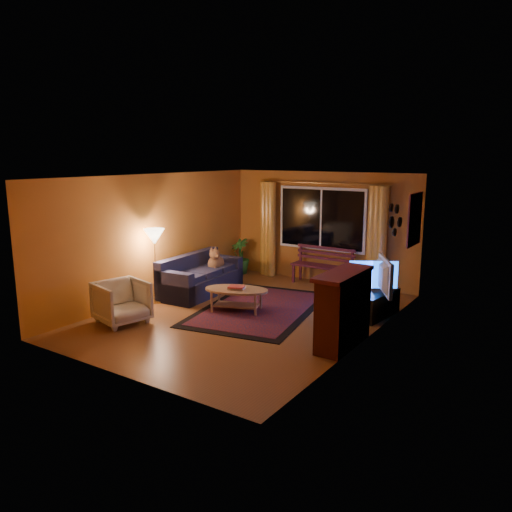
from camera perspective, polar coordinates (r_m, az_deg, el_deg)
The scene contains 22 objects.
floor at distance 9.14m, azimuth -1.05°, elevation -6.84°, with size 4.50×6.00×0.02m, color brown.
ceiling at distance 8.69m, azimuth -1.11°, elevation 9.15°, with size 4.50×6.00×0.02m, color white.
wall_back at distance 11.40m, azimuth 7.56°, elevation 3.26°, with size 4.50×0.02×2.50m, color #BF732A.
wall_left at distance 10.26m, azimuth -11.53°, elevation 2.21°, with size 0.02×6.00×2.50m, color #BF732A.
wall_right at distance 7.79m, azimuth 12.73°, elevation -0.76°, with size 0.02×6.00×2.50m, color #BF732A.
window at distance 11.32m, azimuth 7.44°, elevation 4.22°, with size 2.00×0.02×1.30m, color black.
curtain_rod at distance 11.20m, azimuth 7.44°, elevation 8.26°, with size 0.03×0.03×3.20m, color #BF8C3F.
curtain_left at distance 11.96m, azimuth 1.44°, elevation 3.11°, with size 0.36×0.36×2.24m, color gold.
curtain_right at distance 10.78m, azimuth 13.69°, elevation 1.86°, with size 0.36×0.36×2.24m, color gold.
bench at distance 11.25m, azimuth 7.54°, elevation -2.24°, with size 1.42×0.42×0.42m, color #4A1723.
potted_plant at distance 12.20m, azimuth -1.88°, elevation -0.02°, with size 0.48×0.48×0.86m, color #235B1E.
sofa at distance 10.51m, azimuth -6.30°, elevation -2.12°, with size 0.85×1.99×0.81m, color #242441.
dog at distance 10.76m, azimuth -4.61°, elevation -0.33°, with size 0.36×0.49×0.54m, color #8D5D3A, non-canonical shape.
armchair at distance 8.94m, azimuth -15.10°, elevation -4.89°, with size 0.79×0.74×0.81m, color beige.
floor_lamp at distance 9.94m, azimuth -11.41°, elevation -1.14°, with size 0.24×0.24×1.46m, color #BF8C3F.
rug at distance 9.50m, azimuth 0.36°, elevation -6.00°, with size 1.98×3.12×0.02m, color maroon.
coffee_table at distance 9.30m, azimuth -2.24°, elevation -5.05°, with size 1.20×1.20×0.44m, color #987251.
tv_console at distance 9.26m, azimuth 13.70°, elevation -5.40°, with size 0.36×1.09×0.45m, color black.
television at distance 9.12m, azimuth 13.86°, elevation -2.17°, with size 1.08×0.14×0.62m, color black.
fireplace at distance 7.69m, azimuth 9.96°, elevation -6.22°, with size 0.40×1.20×1.10m, color maroon.
mirror_cluster at distance 8.93m, azimuth 15.59°, elevation 4.22°, with size 0.06×0.60×0.56m, color black, non-canonical shape.
painting at distance 10.04m, azimuth 17.66°, elevation 4.00°, with size 0.04×0.76×0.96m, color #D3610F.
Camera 1 is at (4.93, -7.14, 2.87)m, focal length 35.00 mm.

